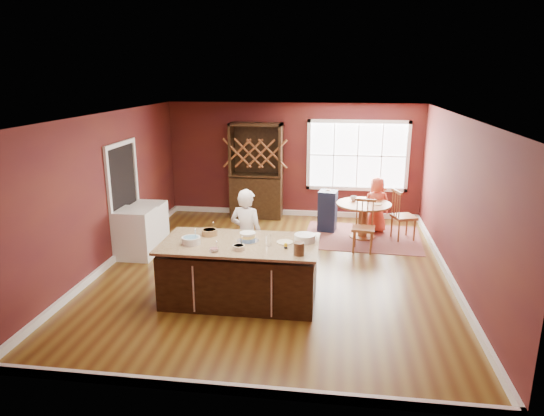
# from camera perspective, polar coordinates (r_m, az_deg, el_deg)

# --- Properties ---
(room_shell) EXTENTS (7.00, 7.00, 7.00)m
(room_shell) POSITION_cam_1_polar(r_m,az_deg,el_deg) (8.21, 0.29, 1.44)
(room_shell) COLOR brown
(room_shell) RESTS_ON ground
(window) EXTENTS (2.36, 0.10, 1.66)m
(window) POSITION_cam_1_polar(r_m,az_deg,el_deg) (11.52, 10.03, 6.08)
(window) COLOR white
(window) RESTS_ON room_shell
(doorway) EXTENTS (0.08, 1.26, 2.13)m
(doorway) POSITION_cam_1_polar(r_m,az_deg,el_deg) (9.67, -16.96, 0.95)
(doorway) COLOR white
(doorway) RESTS_ON room_shell
(kitchen_island) EXTENTS (2.35, 1.23, 0.92)m
(kitchen_island) POSITION_cam_1_polar(r_m,az_deg,el_deg) (7.43, -3.75, -7.56)
(kitchen_island) COLOR #362514
(kitchen_island) RESTS_ON ground
(dining_table) EXTENTS (1.13, 1.13, 0.75)m
(dining_table) POSITION_cam_1_polar(r_m,az_deg,el_deg) (10.29, 10.69, -0.60)
(dining_table) COLOR brown
(dining_table) RESTS_ON ground
(baker) EXTENTS (0.65, 0.51, 1.57)m
(baker) POSITION_cam_1_polar(r_m,az_deg,el_deg) (7.99, -3.01, -3.21)
(baker) COLOR white
(baker) RESTS_ON ground
(layer_cake) EXTENTS (0.33, 0.33, 0.14)m
(layer_cake) POSITION_cam_1_polar(r_m,az_deg,el_deg) (7.28, -2.87, -3.41)
(layer_cake) COLOR white
(layer_cake) RESTS_ON kitchen_island
(bowl_blue) EXTENTS (0.28, 0.28, 0.11)m
(bowl_blue) POSITION_cam_1_polar(r_m,az_deg,el_deg) (7.26, -9.50, -3.80)
(bowl_blue) COLOR silver
(bowl_blue) RESTS_ON kitchen_island
(bowl_yellow) EXTENTS (0.24, 0.24, 0.09)m
(bowl_yellow) POSITION_cam_1_polar(r_m,az_deg,el_deg) (7.61, -7.37, -2.85)
(bowl_yellow) COLOR olive
(bowl_yellow) RESTS_ON kitchen_island
(bowl_pink) EXTENTS (0.14, 0.14, 0.05)m
(bowl_pink) POSITION_cam_1_polar(r_m,az_deg,el_deg) (6.92, -6.83, -4.91)
(bowl_pink) COLOR silver
(bowl_pink) RESTS_ON kitchen_island
(bowl_olive) EXTENTS (0.18, 0.18, 0.07)m
(bowl_olive) POSITION_cam_1_polar(r_m,az_deg,el_deg) (6.96, -3.94, -4.66)
(bowl_olive) COLOR beige
(bowl_olive) RESTS_ON kitchen_island
(drinking_glass) EXTENTS (0.08, 0.08, 0.16)m
(drinking_glass) POSITION_cam_1_polar(r_m,az_deg,el_deg) (7.07, -0.41, -3.85)
(drinking_glass) COLOR white
(drinking_glass) RESTS_ON kitchen_island
(dinner_plate) EXTENTS (0.25, 0.25, 0.02)m
(dinner_plate) POSITION_cam_1_polar(r_m,az_deg,el_deg) (7.23, 1.51, -4.05)
(dinner_plate) COLOR beige
(dinner_plate) RESTS_ON kitchen_island
(white_tub) EXTENTS (0.32, 0.32, 0.11)m
(white_tub) POSITION_cam_1_polar(r_m,az_deg,el_deg) (7.29, 3.88, -3.53)
(white_tub) COLOR white
(white_tub) RESTS_ON kitchen_island
(stoneware_crock) EXTENTS (0.15, 0.15, 0.18)m
(stoneware_crock) POSITION_cam_1_polar(r_m,az_deg,el_deg) (6.74, 3.19, -4.81)
(stoneware_crock) COLOR brown
(stoneware_crock) RESTS_ON kitchen_island
(toy_figurine) EXTENTS (0.05, 0.05, 0.09)m
(toy_figurine) POSITION_cam_1_polar(r_m,az_deg,el_deg) (6.98, 1.63, -4.46)
(toy_figurine) COLOR yellow
(toy_figurine) RESTS_ON kitchen_island
(rug) EXTENTS (2.52, 2.01, 0.01)m
(rug) POSITION_cam_1_polar(r_m,az_deg,el_deg) (10.45, 10.54, -3.39)
(rug) COLOR brown
(rug) RESTS_ON ground
(chair_east) EXTENTS (0.55, 0.57, 1.07)m
(chair_east) POSITION_cam_1_polar(r_m,az_deg,el_deg) (10.38, 15.26, -0.73)
(chair_east) COLOR #9C5220
(chair_east) RESTS_ON ground
(chair_south) EXTENTS (0.47, 0.46, 1.02)m
(chair_south) POSITION_cam_1_polar(r_m,az_deg,el_deg) (9.51, 10.71, -2.11)
(chair_south) COLOR brown
(chair_south) RESTS_ON ground
(chair_north) EXTENTS (0.52, 0.51, 0.92)m
(chair_north) POSITION_cam_1_polar(r_m,az_deg,el_deg) (11.14, 11.89, 0.19)
(chair_north) COLOR brown
(chair_north) RESTS_ON ground
(seated_woman) EXTENTS (0.66, 0.51, 1.22)m
(seated_woman) POSITION_cam_1_polar(r_m,az_deg,el_deg) (10.71, 12.16, 0.37)
(seated_woman) COLOR #C2462F
(seated_woman) RESTS_ON ground
(high_chair) EXTENTS (0.43, 0.43, 0.94)m
(high_chair) POSITION_cam_1_polar(r_m,az_deg,el_deg) (10.65, 6.55, -0.24)
(high_chair) COLOR #182243
(high_chair) RESTS_ON ground
(toddler) EXTENTS (0.18, 0.14, 0.26)m
(toddler) POSITION_cam_1_polar(r_m,az_deg,el_deg) (10.54, 6.61, 1.51)
(toddler) COLOR #8CA5BF
(toddler) RESTS_ON high_chair
(table_plate) EXTENTS (0.18, 0.18, 0.01)m
(table_plate) POSITION_cam_1_polar(r_m,az_deg,el_deg) (10.19, 12.30, 0.45)
(table_plate) COLOR beige
(table_plate) RESTS_ON dining_table
(table_cup) EXTENTS (0.15, 0.15, 0.10)m
(table_cup) POSITION_cam_1_polar(r_m,az_deg,el_deg) (10.38, 9.57, 1.12)
(table_cup) COLOR silver
(table_cup) RESTS_ON dining_table
(hutch) EXTENTS (1.23, 0.51, 2.25)m
(hutch) POSITION_cam_1_polar(r_m,az_deg,el_deg) (11.49, -1.86, 4.38)
(hutch) COLOR black
(hutch) RESTS_ON ground
(washer) EXTENTS (0.64, 0.62, 0.93)m
(washer) POSITION_cam_1_polar(r_m,az_deg,el_deg) (9.41, -15.66, -2.91)
(washer) COLOR white
(washer) RESTS_ON ground
(dryer) EXTENTS (0.61, 0.59, 0.88)m
(dryer) POSITION_cam_1_polar(r_m,az_deg,el_deg) (9.98, -14.23, -1.90)
(dryer) COLOR silver
(dryer) RESTS_ON ground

